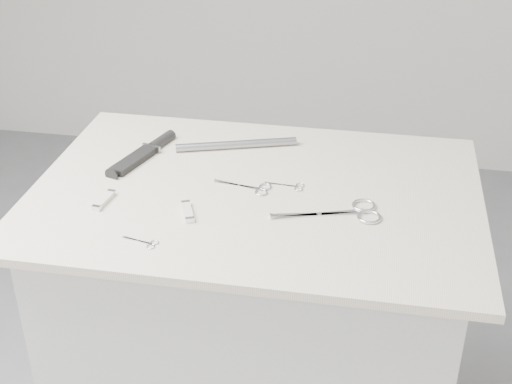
% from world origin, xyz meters
% --- Properties ---
extents(plinth, '(0.90, 0.60, 0.90)m').
position_xyz_m(plinth, '(0.00, 0.00, 0.45)').
color(plinth, silver).
rests_on(plinth, ground).
extents(display_board, '(1.00, 0.70, 0.02)m').
position_xyz_m(display_board, '(0.00, 0.00, 0.91)').
color(display_board, beige).
rests_on(display_board, plinth).
extents(large_shears, '(0.23, 0.12, 0.01)m').
position_xyz_m(large_shears, '(0.21, -0.06, 0.92)').
color(large_shears, silver).
rests_on(large_shears, display_board).
extents(embroidery_scissors_a, '(0.13, 0.06, 0.00)m').
position_xyz_m(embroidery_scissors_a, '(-0.01, 0.01, 0.92)').
color(embroidery_scissors_a, silver).
rests_on(embroidery_scissors_a, display_board).
extents(embroidery_scissors_b, '(0.09, 0.04, 0.00)m').
position_xyz_m(embroidery_scissors_b, '(0.08, 0.03, 0.92)').
color(embroidery_scissors_b, silver).
rests_on(embroidery_scissors_b, display_board).
extents(tiny_scissors, '(0.08, 0.04, 0.00)m').
position_xyz_m(tiny_scissors, '(-0.18, -0.25, 0.92)').
color(tiny_scissors, silver).
rests_on(tiny_scissors, display_board).
extents(sheathed_knife, '(0.10, 0.23, 0.03)m').
position_xyz_m(sheathed_knife, '(-0.29, 0.12, 0.93)').
color(sheathed_knife, black).
rests_on(sheathed_knife, display_board).
extents(pocket_knife_a, '(0.03, 0.08, 0.01)m').
position_xyz_m(pocket_knife_a, '(-0.31, -0.11, 0.92)').
color(pocket_knife_a, beige).
rests_on(pocket_knife_a, display_board).
extents(pocket_knife_b, '(0.05, 0.08, 0.01)m').
position_xyz_m(pocket_knife_b, '(-0.12, -0.13, 0.92)').
color(pocket_knife_b, beige).
rests_on(pocket_knife_b, display_board).
extents(metal_rail, '(0.29, 0.11, 0.02)m').
position_xyz_m(metal_rail, '(-0.08, 0.20, 0.93)').
color(metal_rail, gray).
rests_on(metal_rail, display_board).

